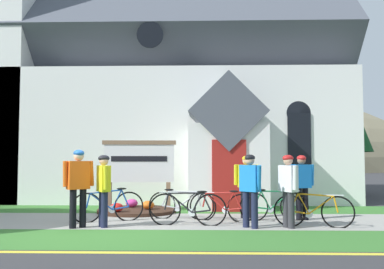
{
  "coord_description": "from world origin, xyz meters",
  "views": [
    {
      "loc": [
        2.25,
        -8.57,
        1.51
      ],
      "look_at": [
        1.9,
        4.23,
        2.27
      ],
      "focal_mm": 39.74,
      "sensor_mm": 36.0,
      "label": 1
    }
  ],
  "objects_px": {
    "bicycle_silver": "(313,210)",
    "cyclist_in_yellow_jersey": "(104,185)",
    "bicycle_orange": "(222,207)",
    "cyclist_in_white_jersey": "(247,182)",
    "cyclist_in_blue_jersey": "(250,185)",
    "cyclist_in_red_jersey": "(78,182)",
    "bicycle_yellow": "(274,206)",
    "church_sign": "(139,164)",
    "roadside_conifer": "(333,100)",
    "bicycle_red": "(181,205)",
    "cyclist_in_green_jersey": "(302,182)",
    "bicycle_blue": "(188,209)",
    "cyclist_in_orange_jersey": "(288,185)",
    "bicycle_white": "(108,206)"
  },
  "relations": [
    {
      "from": "roadside_conifer",
      "to": "cyclist_in_green_jersey",
      "type": "bearing_deg",
      "value": -112.07
    },
    {
      "from": "bicycle_red",
      "to": "cyclist_in_yellow_jersey",
      "type": "xyz_separation_m",
      "value": [
        -1.67,
        -1.36,
        0.57
      ]
    },
    {
      "from": "bicycle_yellow",
      "to": "bicycle_blue",
      "type": "bearing_deg",
      "value": -158.54
    },
    {
      "from": "church_sign",
      "to": "bicycle_yellow",
      "type": "bearing_deg",
      "value": -27.63
    },
    {
      "from": "bicycle_silver",
      "to": "bicycle_yellow",
      "type": "bearing_deg",
      "value": 127.23
    },
    {
      "from": "bicycle_yellow",
      "to": "roadside_conifer",
      "type": "xyz_separation_m",
      "value": [
        3.94,
        8.07,
        3.77
      ]
    },
    {
      "from": "cyclist_in_red_jersey",
      "to": "cyclist_in_green_jersey",
      "type": "relative_size",
      "value": 1.07
    },
    {
      "from": "cyclist_in_green_jersey",
      "to": "cyclist_in_yellow_jersey",
      "type": "bearing_deg",
      "value": -164.99
    },
    {
      "from": "bicycle_silver",
      "to": "cyclist_in_green_jersey",
      "type": "xyz_separation_m",
      "value": [
        0.0,
        1.09,
        0.57
      ]
    },
    {
      "from": "cyclist_in_red_jersey",
      "to": "cyclist_in_green_jersey",
      "type": "height_order",
      "value": "cyclist_in_red_jersey"
    },
    {
      "from": "bicycle_orange",
      "to": "cyclist_in_white_jersey",
      "type": "height_order",
      "value": "cyclist_in_white_jersey"
    },
    {
      "from": "cyclist_in_orange_jersey",
      "to": "cyclist_in_blue_jersey",
      "type": "relative_size",
      "value": 1.0
    },
    {
      "from": "church_sign",
      "to": "bicycle_silver",
      "type": "xyz_separation_m",
      "value": [
        4.37,
        -2.86,
        -1.01
      ]
    },
    {
      "from": "cyclist_in_yellow_jersey",
      "to": "cyclist_in_blue_jersey",
      "type": "xyz_separation_m",
      "value": [
        3.28,
        -0.02,
        0.01
      ]
    },
    {
      "from": "bicycle_yellow",
      "to": "church_sign",
      "type": "bearing_deg",
      "value": 152.37
    },
    {
      "from": "bicycle_yellow",
      "to": "cyclist_in_white_jersey",
      "type": "relative_size",
      "value": 1.06
    },
    {
      "from": "bicycle_silver",
      "to": "cyclist_in_red_jersey",
      "type": "height_order",
      "value": "cyclist_in_red_jersey"
    },
    {
      "from": "church_sign",
      "to": "cyclist_in_green_jersey",
      "type": "height_order",
      "value": "church_sign"
    },
    {
      "from": "bicycle_silver",
      "to": "cyclist_in_yellow_jersey",
      "type": "bearing_deg",
      "value": -177.85
    },
    {
      "from": "church_sign",
      "to": "bicycle_silver",
      "type": "height_order",
      "value": "church_sign"
    },
    {
      "from": "cyclist_in_green_jersey",
      "to": "bicycle_red",
      "type": "bearing_deg",
      "value": 178.21
    },
    {
      "from": "bicycle_silver",
      "to": "cyclist_in_yellow_jersey",
      "type": "height_order",
      "value": "cyclist_in_yellow_jersey"
    },
    {
      "from": "cyclist_in_yellow_jersey",
      "to": "cyclist_in_green_jersey",
      "type": "height_order",
      "value": "cyclist_in_green_jersey"
    },
    {
      "from": "roadside_conifer",
      "to": "cyclist_in_orange_jersey",
      "type": "bearing_deg",
      "value": -112.46
    },
    {
      "from": "bicycle_orange",
      "to": "cyclist_in_blue_jersey",
      "type": "xyz_separation_m",
      "value": [
        0.58,
        -1.01,
        0.58
      ]
    },
    {
      "from": "bicycle_orange",
      "to": "cyclist_in_yellow_jersey",
      "type": "xyz_separation_m",
      "value": [
        -2.7,
        -0.99,
        0.57
      ]
    },
    {
      "from": "roadside_conifer",
      "to": "bicycle_blue",
      "type": "bearing_deg",
      "value": -124.2
    },
    {
      "from": "cyclist_in_orange_jersey",
      "to": "cyclist_in_white_jersey",
      "type": "distance_m",
      "value": 1.75
    },
    {
      "from": "bicycle_white",
      "to": "roadside_conifer",
      "type": "xyz_separation_m",
      "value": [
        8.01,
        8.35,
        3.76
      ]
    },
    {
      "from": "bicycle_orange",
      "to": "cyclist_in_orange_jersey",
      "type": "height_order",
      "value": "cyclist_in_orange_jersey"
    },
    {
      "from": "bicycle_orange",
      "to": "bicycle_silver",
      "type": "height_order",
      "value": "bicycle_silver"
    },
    {
      "from": "bicycle_blue",
      "to": "cyclist_in_green_jersey",
      "type": "bearing_deg",
      "value": 18.72
    },
    {
      "from": "cyclist_in_red_jersey",
      "to": "cyclist_in_green_jersey",
      "type": "distance_m",
      "value": 5.43
    },
    {
      "from": "cyclist_in_yellow_jersey",
      "to": "bicycle_orange",
      "type": "bearing_deg",
      "value": 20.14
    },
    {
      "from": "cyclist_in_blue_jersey",
      "to": "cyclist_in_green_jersey",
      "type": "relative_size",
      "value": 1.0
    },
    {
      "from": "bicycle_blue",
      "to": "cyclist_in_white_jersey",
      "type": "bearing_deg",
      "value": 40.81
    },
    {
      "from": "bicycle_red",
      "to": "cyclist_in_white_jersey",
      "type": "bearing_deg",
      "value": 7.45
    },
    {
      "from": "bicycle_orange",
      "to": "cyclist_in_green_jersey",
      "type": "relative_size",
      "value": 0.99
    },
    {
      "from": "cyclist_in_red_jersey",
      "to": "cyclist_in_blue_jersey",
      "type": "bearing_deg",
      "value": 1.59
    },
    {
      "from": "church_sign",
      "to": "bicycle_red",
      "type": "xyz_separation_m",
      "value": [
        1.33,
        -1.68,
        -1.02
      ]
    },
    {
      "from": "bicycle_red",
      "to": "cyclist_in_red_jersey",
      "type": "xyz_separation_m",
      "value": [
        -2.2,
        -1.48,
        0.66
      ]
    },
    {
      "from": "bicycle_blue",
      "to": "cyclist_in_blue_jersey",
      "type": "bearing_deg",
      "value": -13.11
    },
    {
      "from": "bicycle_red",
      "to": "cyclist_in_green_jersey",
      "type": "height_order",
      "value": "cyclist_in_green_jersey"
    },
    {
      "from": "church_sign",
      "to": "roadside_conifer",
      "type": "height_order",
      "value": "roadside_conifer"
    },
    {
      "from": "church_sign",
      "to": "bicycle_orange",
      "type": "height_order",
      "value": "church_sign"
    },
    {
      "from": "cyclist_in_white_jersey",
      "to": "cyclist_in_blue_jersey",
      "type": "bearing_deg",
      "value": -92.92
    },
    {
      "from": "bicycle_yellow",
      "to": "bicycle_silver",
      "type": "bearing_deg",
      "value": -52.77
    },
    {
      "from": "bicycle_silver",
      "to": "cyclist_in_orange_jersey",
      "type": "distance_m",
      "value": 0.83
    },
    {
      "from": "cyclist_in_red_jersey",
      "to": "cyclist_in_green_jersey",
      "type": "xyz_separation_m",
      "value": [
        5.25,
        1.39,
        -0.08
      ]
    },
    {
      "from": "bicycle_yellow",
      "to": "cyclist_in_green_jersey",
      "type": "height_order",
      "value": "cyclist_in_green_jersey"
    }
  ]
}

